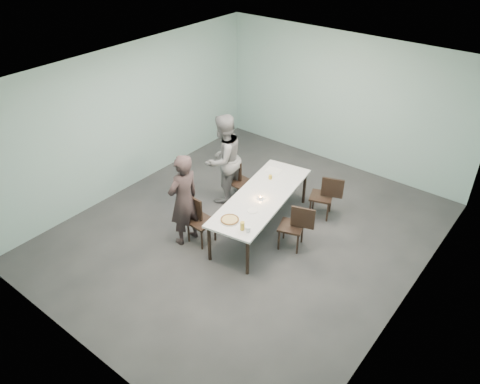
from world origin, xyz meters
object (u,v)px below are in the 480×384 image
Objects in this scene: chair_far_right at (326,194)px; diner_far at (223,159)px; side_plate at (252,211)px; amber_tumbler at (270,177)px; chair_far_left at (238,178)px; chair_near_right at (296,224)px; tealight at (260,198)px; pizza at (230,220)px; water_tumbler at (248,229)px; beer_glass at (242,226)px; diner_near at (184,200)px; chair_near_left at (198,217)px; table at (261,198)px.

chair_far_right is 2.12m from diner_far.
side_plate is at bearing 51.05° from chair_far_right.
chair_far_left is at bearing -177.11° from amber_tumbler.
chair_near_right is 15.54× the size of tealight.
pizza is 0.43m from water_tumbler.
chair_far_right is 2.20m from pizza.
pizza is 6.07× the size of tealight.
water_tumbler is at bearing 51.87° from chair_near_right.
chair_far_left is at bearing 138.17° from side_plate.
beer_glass reaches higher than chair_far_right.
diner_near reaches higher than pizza.
chair_far_left is 0.47× the size of diner_far.
water_tumbler is 1.61× the size of tealight.
water_tumbler is at bearing 63.14° from chair_far_right.
chair_near_right reaches higher than amber_tumbler.
pizza is 1.89× the size of side_plate.
chair_far_left is at bearing 103.59° from chair_near_left.
water_tumbler is at bearing -65.68° from tealight.
diner_near is at bearing -80.88° from chair_far_left.
diner_near is at bearing -169.84° from pizza.
chair_near_left reaches higher than tealight.
chair_far_left is at bearing -0.87° from chair_far_right.
diner_near reaches higher than chair_near_right.
chair_near_right is 1.18m from chair_far_right.
chair_near_left is at bearing 176.71° from beer_glass.
side_plate is 2.25× the size of amber_tumbler.
chair_far_left is 2.56× the size of pizza.
chair_near_left and chair_far_left have the same top height.
diner_far is at bearing 113.79° from chair_near_left.
pizza is at bearing 51.89° from chair_far_right.
amber_tumbler is at bearing 7.99° from chair_far_left.
amber_tumbler is at bearing 109.32° from side_plate.
chair_near_right is 2.10m from diner_far.
chair_far_left is at bearing 133.12° from water_tumbler.
diner_far is at bearing -138.69° from chair_far_left.
tealight is at bearing -63.69° from table.
tealight is (-0.68, -1.22, 0.27)m from chair_far_right.
water_tumbler is at bearing 101.04° from diner_near.
chair_near_left is at bearing -126.42° from table.
tealight is at bearing 144.02° from diner_near.
diner_far is 33.31× the size of tealight.
chair_near_left is (-0.70, -0.96, -0.19)m from table.
table is at bearing 76.37° from diner_far.
diner_far is at bearing 159.43° from tealight.
tealight is (-0.30, 0.92, -0.05)m from beer_glass.
chair_near_left is 1.02m from side_plate.
beer_glass is 2.68× the size of tealight.
chair_far_left and chair_near_right have the same top height.
table is at bearing 116.31° from tealight.
tealight is at bearing 73.02° from diner_far.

